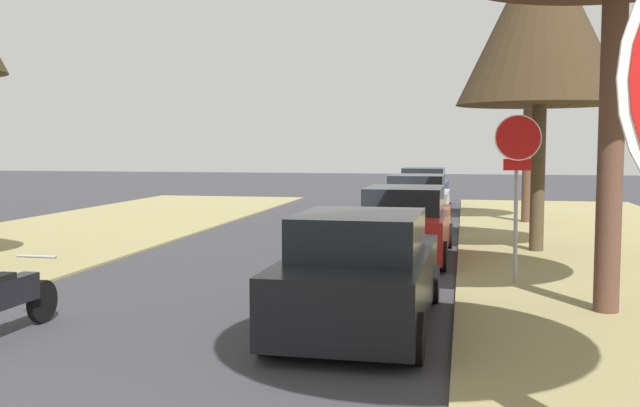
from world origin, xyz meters
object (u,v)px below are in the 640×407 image
at_px(parked_sedan_navy, 424,189).
at_px(street_tree_right_mid_b, 542,18).
at_px(parked_sedan_black, 361,274).
at_px(parked_sedan_silver, 417,202).
at_px(street_tree_right_far, 531,50).
at_px(parked_motorcycle, 8,299).
at_px(parked_sedan_red, 405,225).
at_px(stop_sign_far, 517,162).

bearing_deg(parked_sedan_navy, street_tree_right_mid_b, -74.96).
xyz_separation_m(parked_sedan_black, parked_sedan_silver, (-0.04, 12.66, 0.00)).
distance_m(street_tree_right_far, parked_motorcycle, 17.90).
relative_size(street_tree_right_far, parked_sedan_silver, 1.52).
relative_size(street_tree_right_mid_b, parked_motorcycle, 3.56).
bearing_deg(parked_sedan_black, street_tree_right_far, 76.54).
xyz_separation_m(parked_sedan_black, parked_sedan_red, (0.11, 6.18, 0.00)).
bearing_deg(parked_motorcycle, street_tree_right_far, 63.23).
bearing_deg(parked_sedan_navy, parked_sedan_black, -89.40).
bearing_deg(parked_sedan_red, parked_sedan_black, -90.99).
relative_size(parked_sedan_black, parked_motorcycle, 2.16).
height_order(street_tree_right_mid_b, street_tree_right_far, street_tree_right_mid_b).
relative_size(parked_sedan_navy, parked_motorcycle, 2.16).
bearing_deg(street_tree_right_far, parked_sedan_navy, 122.28).
bearing_deg(parked_sedan_navy, street_tree_right_far, -57.72).
bearing_deg(parked_motorcycle, parked_sedan_red, 59.27).
xyz_separation_m(street_tree_right_far, parked_sedan_navy, (-3.54, 5.60, -4.71)).
bearing_deg(stop_sign_far, street_tree_right_mid_b, 79.78).
relative_size(stop_sign_far, parked_sedan_silver, 0.67).
relative_size(parked_sedan_black, parked_sedan_red, 1.00).
bearing_deg(stop_sign_far, parked_sedan_navy, 98.70).
xyz_separation_m(stop_sign_far, parked_motorcycle, (-6.69, -4.79, -1.70)).
bearing_deg(parked_sedan_red, street_tree_right_far, 67.40).
distance_m(stop_sign_far, parked_sedan_black, 4.31).
xyz_separation_m(street_tree_right_far, parked_sedan_red, (-3.23, -7.75, -4.71)).
xyz_separation_m(street_tree_right_mid_b, parked_motorcycle, (-7.44, -8.95, -4.86)).
bearing_deg(stop_sign_far, parked_motorcycle, -144.38).
xyz_separation_m(stop_sign_far, parked_sedan_navy, (-2.47, 16.17, -1.46)).
relative_size(parked_sedan_red, parked_sedan_navy, 1.00).
bearing_deg(parked_sedan_red, street_tree_right_mid_b, 24.74).
relative_size(parked_sedan_black, parked_sedan_silver, 1.00).
bearing_deg(parked_sedan_black, stop_sign_far, 55.93).
height_order(parked_sedan_black, parked_sedan_navy, same).
distance_m(parked_sedan_navy, parked_motorcycle, 21.38).
relative_size(street_tree_right_mid_b, parked_sedan_red, 1.65).
relative_size(parked_sedan_red, parked_sedan_silver, 1.00).
height_order(stop_sign_far, street_tree_right_far, street_tree_right_far).
height_order(street_tree_right_far, parked_sedan_black, street_tree_right_far).
xyz_separation_m(stop_sign_far, parked_sedan_red, (-2.16, 2.82, -1.46)).
height_order(parked_sedan_navy, parked_motorcycle, parked_sedan_navy).
distance_m(parked_sedan_red, parked_sedan_silver, 6.48).
bearing_deg(street_tree_right_far, parked_sedan_silver, -159.37).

